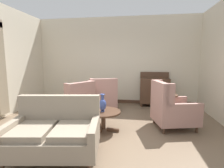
{
  "coord_description": "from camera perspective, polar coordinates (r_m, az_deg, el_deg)",
  "views": [
    {
      "loc": [
        0.81,
        -3.35,
        1.57
      ],
      "look_at": [
        0.15,
        0.92,
        0.97
      ],
      "focal_mm": 27.33,
      "sensor_mm": 36.0,
      "label": 1
    }
  ],
  "objects": [
    {
      "name": "armchair_foreground_right",
      "position": [
        5.39,
        -3.11,
        -4.3
      ],
      "size": [
        1.05,
        1.06,
        1.04
      ],
      "rotation": [
        0.0,
        0.0,
        3.47
      ],
      "color": "tan",
      "rests_on": "ground"
    },
    {
      "name": "armchair_back_corner",
      "position": [
        4.78,
        -11.77,
        -6.08
      ],
      "size": [
        1.12,
        1.14,
        1.01
      ],
      "rotation": [
        0.0,
        0.0,
        4.17
      ],
      "color": "tan",
      "rests_on": "ground"
    },
    {
      "name": "settee",
      "position": [
        3.06,
        -18.63,
        -15.16
      ],
      "size": [
        1.55,
        1.1,
        0.96
      ],
      "rotation": [
        0.0,
        0.0,
        0.15
      ],
      "color": "gray",
      "rests_on": "ground"
    },
    {
      "name": "ground",
      "position": [
        3.79,
        -4.6,
        -16.62
      ],
      "size": [
        8.15,
        8.15,
        0.0
      ],
      "primitive_type": "plane",
      "color": "brown"
    },
    {
      "name": "armchair_near_sideboard",
      "position": [
        4.23,
        19.12,
        -7.92
      ],
      "size": [
        1.08,
        0.99,
        1.1
      ],
      "rotation": [
        0.0,
        0.0,
        1.81
      ],
      "color": "tan",
      "rests_on": "ground"
    },
    {
      "name": "porcelain_vase",
      "position": [
        3.76,
        -3.17,
        -6.75
      ],
      "size": [
        0.16,
        0.16,
        0.39
      ],
      "color": "#384C93",
      "rests_on": "coffee_table"
    },
    {
      "name": "wall_left",
      "position": [
        5.62,
        -32.92,
        6.45
      ],
      "size": [
        0.08,
        4.03,
        3.1
      ],
      "primitive_type": "cube",
      "color": "beige",
      "rests_on": "ground"
    },
    {
      "name": "side_table",
      "position": [
        4.69,
        18.39,
        -6.78
      ],
      "size": [
        0.45,
        0.45,
        0.7
      ],
      "color": "#4C3323",
      "rests_on": "ground"
    },
    {
      "name": "baseboard_back",
      "position": [
        6.41,
        1.24,
        -5.73
      ],
      "size": [
        5.82,
        0.03,
        0.12
      ],
      "primitive_type": "cube",
      "color": "#4C3323",
      "rests_on": "ground"
    },
    {
      "name": "coffee_table",
      "position": [
        3.87,
        -2.92,
        -10.36
      ],
      "size": [
        0.78,
        0.78,
        0.46
      ],
      "color": "#4C3323",
      "rests_on": "ground"
    },
    {
      "name": "sideboard",
      "position": [
        6.05,
        14.0,
        -2.13
      ],
      "size": [
        0.98,
        0.44,
        1.17
      ],
      "color": "#4C3323",
      "rests_on": "ground"
    },
    {
      "name": "wall_back",
      "position": [
        6.28,
        1.34,
        7.73
      ],
      "size": [
        5.98,
        0.08,
        3.1
      ],
      "primitive_type": "cube",
      "color": "beige",
      "rests_on": "ground"
    }
  ]
}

